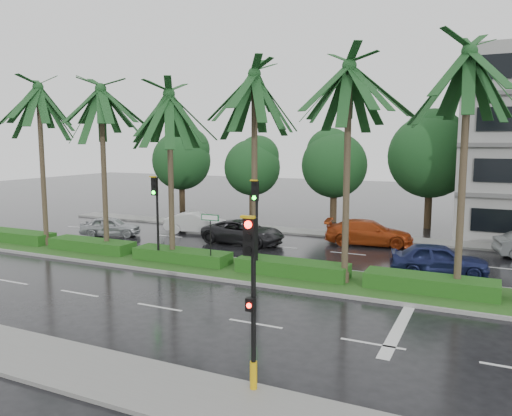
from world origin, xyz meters
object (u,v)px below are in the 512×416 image
at_px(car_silver, 111,226).
at_px(car_red, 369,233).
at_px(signal_near, 252,296).
at_px(signal_median_left, 156,206).
at_px(street_sign, 210,227).
at_px(car_white, 197,223).
at_px(car_darkgrey, 244,232).
at_px(car_blue, 439,259).

bearing_deg(car_silver, car_red, -98.69).
relative_size(signal_near, signal_median_left, 1.00).
xyz_separation_m(signal_near, street_sign, (-7.00, 9.87, -0.38)).
relative_size(car_silver, car_white, 0.90).
xyz_separation_m(car_darkgrey, car_red, (7.00, 2.86, 0.04)).
bearing_deg(signal_near, signal_median_left, 135.91).
xyz_separation_m(signal_near, car_silver, (-17.50, 14.74, -1.85)).
relative_size(car_white, car_blue, 0.98).
distance_m(car_darkgrey, car_blue, 11.78).
distance_m(street_sign, car_red, 10.93).
xyz_separation_m(street_sign, car_darkgrey, (-1.50, 6.49, -1.41)).
xyz_separation_m(car_silver, car_white, (4.50, 3.42, 0.05)).
distance_m(car_darkgrey, car_red, 7.56).
bearing_deg(car_silver, car_blue, -117.00).
bearing_deg(signal_median_left, signal_near, -44.09).
xyz_separation_m(signal_median_left, car_red, (8.50, 9.53, -2.24)).
relative_size(signal_median_left, car_red, 0.84).
distance_m(car_silver, car_white, 5.65).
relative_size(signal_near, street_sign, 1.68).
bearing_deg(car_white, car_silver, 113.65).
bearing_deg(car_darkgrey, car_white, 71.00).
bearing_deg(car_red, signal_near, 174.94).
distance_m(car_silver, car_darkgrey, 9.14).
distance_m(car_silver, car_blue, 20.52).
bearing_deg(car_white, signal_near, -158.03).
bearing_deg(signal_near, street_sign, 125.34).
bearing_deg(signal_median_left, car_silver, 146.02).
height_order(signal_near, car_white, signal_near).
bearing_deg(street_sign, car_silver, 155.11).
height_order(signal_near, car_silver, signal_near).
bearing_deg(car_darkgrey, street_sign, -164.09).
bearing_deg(car_red, signal_median_left, 128.76).
bearing_deg(street_sign, car_darkgrey, 103.02).
relative_size(signal_median_left, street_sign, 1.68).
bearing_deg(car_white, car_red, -98.39).
distance_m(signal_near, car_red, 19.36).
bearing_deg(signal_median_left, car_darkgrey, 77.33).
height_order(signal_near, car_red, signal_near).
height_order(car_red, car_blue, car_red).
height_order(car_white, car_blue, car_blue).
bearing_deg(car_silver, street_sign, -139.22).
relative_size(street_sign, car_red, 0.50).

